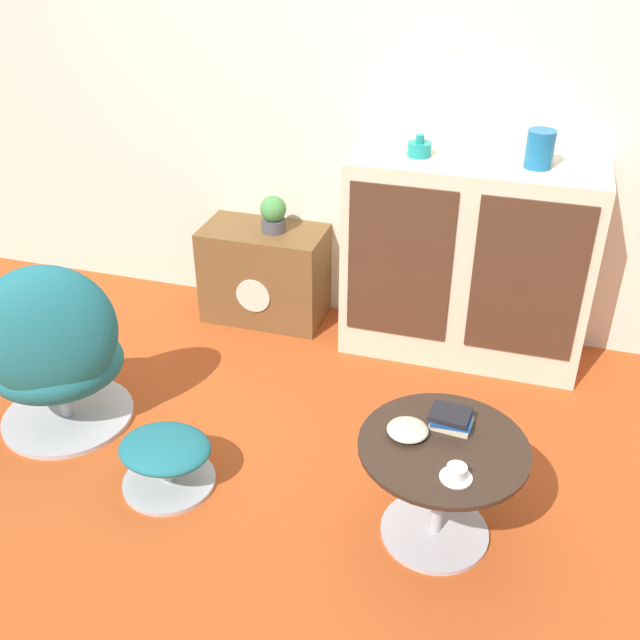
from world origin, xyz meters
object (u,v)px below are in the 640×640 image
egg_chair (53,352)px  ottoman (166,456)px  vase_leftmost (419,148)px  teacup (456,474)px  coffee_table (440,478)px  book_stack (451,418)px  tv_console (265,273)px  vase_inner_left (540,149)px  potted_plant (273,214)px  bowl (408,430)px  sideboard (467,262)px

egg_chair → ottoman: (0.61, -0.21, -0.25)m
vase_leftmost → teacup: bearing=-73.7°
coffee_table → book_stack: (0.01, 0.12, 0.18)m
tv_console → egg_chair: (-0.52, -1.18, 0.13)m
vase_leftmost → vase_inner_left: bearing=0.0°
book_stack → potted_plant: bearing=132.4°
ottoman → coffee_table: 1.10m
vase_leftmost → coffee_table: bearing=-74.4°
vase_leftmost → egg_chair: bearing=-139.4°
potted_plant → teacup: (1.18, -1.50, -0.17)m
book_stack → bowl: book_stack is taller
tv_console → coffee_table: size_ratio=1.08×
egg_chair → coffee_table: size_ratio=1.38×
sideboard → vase_inner_left: bearing=0.8°
sideboard → vase_inner_left: vase_inner_left is taller
teacup → book_stack: book_stack is taller
tv_console → teacup: size_ratio=5.95×
ottoman → vase_inner_left: size_ratio=2.27×
vase_leftmost → potted_plant: bearing=177.3°
ottoman → book_stack: (1.09, 0.16, 0.32)m
potted_plant → book_stack: (1.12, -1.23, -0.16)m
coffee_table → vase_leftmost: bearing=105.6°
tv_console → bowl: size_ratio=4.38×
ottoman → vase_inner_left: (1.26, 1.35, 0.96)m
coffee_table → bowl: (-0.13, 0.02, 0.17)m
sideboard → tv_console: 1.11m
vase_inner_left → vase_leftmost: bearing=180.0°
egg_chair → vase_inner_left: (1.87, 1.14, 0.71)m
ottoman → egg_chair: bearing=160.9°
teacup → egg_chair: bearing=169.7°
sideboard → bowl: 1.28m
vase_leftmost → bowl: bearing=-79.8°
ottoman → book_stack: size_ratio=2.35×
ottoman → potted_plant: size_ratio=1.96×
sideboard → potted_plant: sideboard is taller
tv_console → potted_plant: bearing=0.5°
tv_console → vase_inner_left: vase_inner_left is taller
tv_console → egg_chair: egg_chair is taller
potted_plant → teacup: size_ratio=1.75×
vase_leftmost → potted_plant: vase_leftmost is taller
vase_inner_left → book_stack: size_ratio=1.04×
coffee_table → bowl: bearing=170.3°
egg_chair → teacup: bearing=-10.3°
vase_inner_left → potted_plant: size_ratio=0.87×
vase_inner_left → egg_chair: bearing=-148.5°
ottoman → teacup: 1.20m
teacup → book_stack: size_ratio=0.68×
potted_plant → teacup: potted_plant is taller
vase_leftmost → teacup: vase_leftmost is taller
egg_chair → vase_inner_left: size_ratio=4.99×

